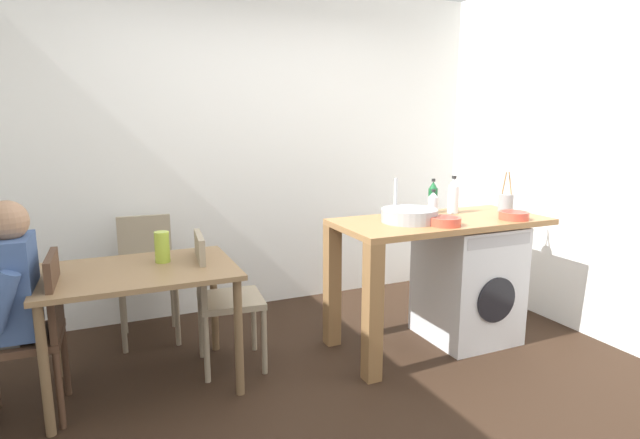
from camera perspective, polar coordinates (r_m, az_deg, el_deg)
name	(u,v)px	position (r m, az deg, el deg)	size (l,w,h in m)	color
ground_plane	(339,397)	(3.17, 2.12, -19.19)	(5.46, 5.46, 0.00)	black
wall_back	(249,150)	(4.39, -7.88, 7.70)	(4.60, 0.10, 2.70)	white
wall_counter_side	(615,156)	(4.17, 30.06, 6.17)	(0.10, 3.80, 2.70)	white
dining_table	(140,285)	(3.21, -19.49, -6.89)	(1.10, 0.76, 0.74)	olive
chair_person_seat	(35,328)	(3.17, -29.20, -10.51)	(0.41, 0.41, 0.90)	#4C3323
chair_opposite	(219,293)	(3.37, -11.26, -8.05)	(0.44, 0.44, 0.90)	gray
chair_spare_by_wall	(147,270)	(4.00, -18.78, -5.39)	(0.42, 0.42, 0.90)	gray
kitchen_counter	(415,244)	(3.57, 10.53, -2.69)	(1.50, 0.68, 0.92)	#9E7042
washing_machine	(467,281)	(3.93, 16.13, -6.67)	(0.60, 0.61, 0.86)	silver
sink_basin	(409,215)	(3.50, 9.95, 0.46)	(0.38, 0.38, 0.09)	#9EA0A5
tap	(395,198)	(3.63, 8.42, 2.41)	(0.02, 0.02, 0.28)	#B2B2B7
bottle_tall_green	(433,204)	(3.73, 12.51, 1.68)	(0.07, 0.07, 0.19)	silver
bottle_squat_brown	(433,197)	(3.87, 12.49, 2.43)	(0.07, 0.07, 0.25)	#19592D
bottle_clear_small	(453,196)	(3.89, 14.67, 2.53)	(0.08, 0.08, 0.28)	silver
mixing_bowl	(445,221)	(3.42, 13.80, -0.14)	(0.21, 0.21, 0.06)	#D84C38
utensil_crock	(506,202)	(4.09, 20.04, 1.82)	(0.11, 0.11, 0.30)	gray
colander	(514,215)	(3.78, 20.84, 0.47)	(0.20, 0.20, 0.06)	#D84C38
vase	(162,247)	(3.27, -17.23, -2.95)	(0.09, 0.09, 0.19)	#A8C63D
scissors	(444,221)	(3.55, 13.68, -0.21)	(0.15, 0.06, 0.01)	#B2B2B7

